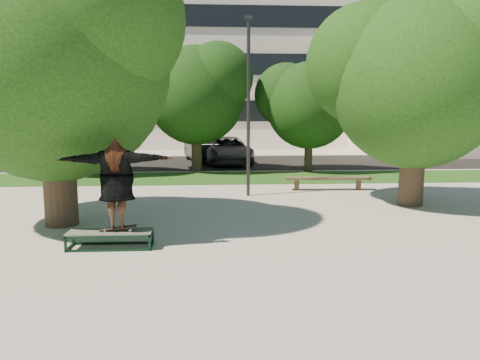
{
  "coord_description": "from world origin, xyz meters",
  "views": [
    {
      "loc": [
        -0.31,
        -11.2,
        2.93
      ],
      "look_at": [
        0.43,
        0.6,
        1.2
      ],
      "focal_mm": 35.0,
      "sensor_mm": 36.0,
      "label": 1
    }
  ],
  "objects": [
    {
      "name": "car_silver_b",
      "position": [
        0.5,
        16.5,
        0.66
      ],
      "size": [
        2.18,
        4.66,
        1.32
      ],
      "primitive_type": "imported",
      "rotation": [
        0.0,
        0.0,
        0.08
      ],
      "color": "#B6B6BB",
      "rests_on": "asphalt_strip"
    },
    {
      "name": "asphalt_strip",
      "position": [
        0.0,
        16.0,
        0.01
      ],
      "size": [
        40.0,
        8.0,
        0.01
      ],
      "primitive_type": "cube",
      "color": "black",
      "rests_on": "ground"
    },
    {
      "name": "bg_tree_mid",
      "position": [
        -1.08,
        12.08,
        4.02
      ],
      "size": [
        5.76,
        4.92,
        6.24
      ],
      "color": "#38281E",
      "rests_on": "ground"
    },
    {
      "name": "office_building",
      "position": [
        -2.0,
        31.98,
        8.0
      ],
      "size": [
        30.0,
        14.12,
        16.0
      ],
      "color": "beige",
      "rests_on": "ground"
    },
    {
      "name": "car_silver_a",
      "position": [
        -7.91,
        13.54,
        0.7
      ],
      "size": [
        2.48,
        4.38,
        1.41
      ],
      "primitive_type": "imported",
      "rotation": [
        0.0,
        0.0,
        -0.21
      ],
      "color": "#B0B0B5",
      "rests_on": "asphalt_strip"
    },
    {
      "name": "car_grey",
      "position": [
        0.65,
        15.34,
        0.76
      ],
      "size": [
        2.84,
        5.59,
        1.51
      ],
      "primitive_type": "imported",
      "rotation": [
        0.0,
        0.0,
        0.06
      ],
      "color": "#555459",
      "rests_on": "asphalt_strip"
    },
    {
      "name": "skater_rig",
      "position": [
        -2.33,
        -1.2,
        1.41
      ],
      "size": [
        2.39,
        0.76,
        2.0
      ],
      "rotation": [
        0.0,
        0.0,
        3.19
      ],
      "color": "white",
      "rests_on": "grind_box"
    },
    {
      "name": "ground",
      "position": [
        0.0,
        0.0,
        0.0
      ],
      "size": [
        120.0,
        120.0,
        0.0
      ],
      "primitive_type": "plane",
      "color": "#ADA89F",
      "rests_on": "ground"
    },
    {
      "name": "lamppost",
      "position": [
        1.0,
        5.0,
        3.15
      ],
      "size": [
        0.25,
        0.15,
        6.11
      ],
      "color": "#2D2D30",
      "rests_on": "ground"
    },
    {
      "name": "bench",
      "position": [
        4.1,
        6.0,
        0.41
      ],
      "size": [
        3.22,
        0.56,
        0.49
      ],
      "rotation": [
        0.0,
        0.0,
        -0.04
      ],
      "color": "brown",
      "rests_on": "ground"
    },
    {
      "name": "grind_box",
      "position": [
        -2.5,
        -1.2,
        0.19
      ],
      "size": [
        1.8,
        0.6,
        0.38
      ],
      "color": "black",
      "rests_on": "ground"
    },
    {
      "name": "grass_strip",
      "position": [
        1.0,
        9.5,
        0.01
      ],
      "size": [
        30.0,
        4.0,
        0.02
      ],
      "primitive_type": "cube",
      "color": "#1D4C15",
      "rests_on": "ground"
    },
    {
      "name": "bg_tree_right",
      "position": [
        4.43,
        11.57,
        3.49
      ],
      "size": [
        5.04,
        4.31,
        5.43
      ],
      "color": "#38281E",
      "rests_on": "ground"
    },
    {
      "name": "tree_left",
      "position": [
        -4.29,
        1.09,
        4.42
      ],
      "size": [
        6.96,
        5.95,
        7.12
      ],
      "color": "#38281E",
      "rests_on": "ground"
    },
    {
      "name": "tree_right",
      "position": [
        5.92,
        3.08,
        4.09
      ],
      "size": [
        6.24,
        5.33,
        6.51
      ],
      "color": "#38281E",
      "rests_on": "ground"
    },
    {
      "name": "bg_tree_left",
      "position": [
        -6.57,
        11.07,
        3.73
      ],
      "size": [
        5.28,
        4.51,
        5.77
      ],
      "color": "#38281E",
      "rests_on": "ground"
    },
    {
      "name": "side_building",
      "position": [
        18.0,
        22.0,
        4.0
      ],
      "size": [
        15.0,
        10.0,
        8.0
      ],
      "primitive_type": "cube",
      "color": "beige",
      "rests_on": "ground"
    },
    {
      "name": "car_dark",
      "position": [
        -0.71,
        16.5,
        0.79
      ],
      "size": [
        2.63,
        5.06,
        1.59
      ],
      "primitive_type": "imported",
      "rotation": [
        0.0,
        0.0,
        0.21
      ],
      "color": "black",
      "rests_on": "asphalt_strip"
    }
  ]
}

